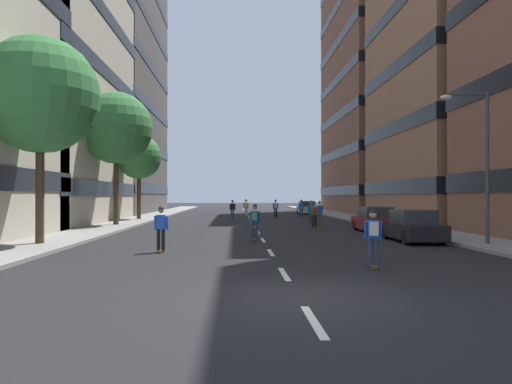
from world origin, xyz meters
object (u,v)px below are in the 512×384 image
object	(u,v)px
street_tree_far	(139,157)
skater_0	(315,213)
parked_car_far	(412,227)
skater_1	(320,212)
street_tree_near	(116,128)
skater_8	(373,234)
parked_car_near	(306,208)
street_tree_mid	(40,95)
skater_2	(301,208)
skater_5	(246,207)
skater_4	(232,209)
skater_6	(255,220)
skater_7	(161,227)
streetlamp_right	(479,150)
skater_9	(311,210)
skater_3	(276,207)
parked_car_mid	(375,220)

from	to	relation	value
street_tree_far	skater_0	bearing A→B (deg)	-38.79
parked_car_far	skater_0	world-z (taller)	skater_0
skater_1	street_tree_far	bearing A→B (deg)	154.73
street_tree_near	skater_8	bearing A→B (deg)	-57.64
parked_car_near	street_tree_near	bearing A→B (deg)	-127.95
street_tree_near	street_tree_far	size ratio (longest dim) A/B	1.27
street_tree_mid	skater_2	bearing A→B (deg)	59.59
parked_car_far	street_tree_far	xyz separation A→B (m)	(-16.79, 19.94, 4.83)
parked_car_near	street_tree_near	size ratio (longest dim) A/B	0.47
skater_8	skater_5	bearing A→B (deg)	94.96
street_tree_far	skater_4	world-z (taller)	street_tree_far
street_tree_mid	parked_car_near	bearing A→B (deg)	64.20
skater_4	skater_6	world-z (taller)	same
skater_2	street_tree_near	bearing A→B (deg)	-140.76
street_tree_far	skater_8	world-z (taller)	street_tree_far
skater_8	street_tree_mid	bearing A→B (deg)	152.10
street_tree_near	skater_7	world-z (taller)	street_tree_near
skater_6	skater_1	bearing A→B (deg)	66.14
skater_7	skater_8	xyz separation A→B (m)	(7.04, -4.31, 0.03)
skater_0	street_tree_near	bearing A→B (deg)	167.93
skater_6	street_tree_mid	bearing A→B (deg)	-166.47
streetlamp_right	skater_0	size ratio (longest dim) A/B	3.65
street_tree_far	street_tree_near	bearing A→B (deg)	-90.00
parked_car_far	skater_1	xyz separation A→B (m)	(-2.09, 13.00, 0.29)
parked_car_far	skater_6	bearing A→B (deg)	172.74
parked_car_near	street_tree_far	xyz separation A→B (m)	(-16.79, -13.48, 4.83)
skater_5	skater_9	world-z (taller)	same
parked_car_far	skater_3	distance (m)	24.72
parked_car_far	street_tree_mid	bearing A→B (deg)	-175.55
skater_0	skater_5	bearing A→B (deg)	102.75
skater_0	skater_9	world-z (taller)	same
parked_car_near	skater_7	distance (m)	38.76
parked_car_mid	skater_3	bearing A→B (deg)	103.54
skater_0	skater_2	world-z (taller)	same
skater_2	skater_5	xyz separation A→B (m)	(-5.34, 3.09, 0.03)
streetlamp_right	skater_4	world-z (taller)	streetlamp_right
street_tree_near	skater_5	size ratio (longest dim) A/B	5.27
parked_car_near	skater_2	world-z (taller)	skater_2
skater_0	skater_7	distance (m)	15.01
street_tree_near	streetlamp_right	world-z (taller)	street_tree_near
skater_6	skater_7	xyz separation A→B (m)	(-3.83, -4.61, -0.03)
skater_4	skater_6	distance (m)	20.32
skater_1	skater_2	bearing A→B (deg)	89.09
streetlamp_right	skater_0	bearing A→B (deg)	115.00
parked_car_far	street_tree_near	world-z (taller)	street_tree_near
skater_1	skater_4	bearing A→B (deg)	128.39
skater_2	skater_9	xyz separation A→B (m)	(-0.47, -8.99, 0.03)
skater_5	skater_9	xyz separation A→B (m)	(4.86, -12.08, 0.00)
street_tree_mid	parked_car_mid	bearing A→B (deg)	23.56
street_tree_far	skater_2	size ratio (longest dim) A/B	4.14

